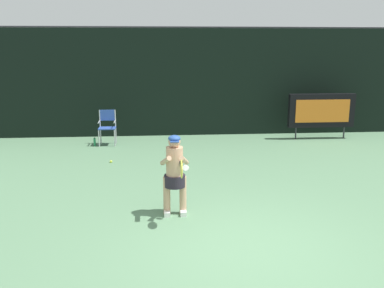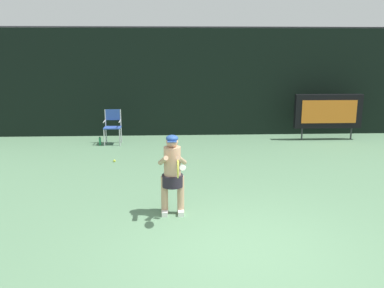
% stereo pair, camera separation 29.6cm
% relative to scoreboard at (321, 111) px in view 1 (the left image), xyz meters
% --- Properties ---
extents(ground, '(18.00, 22.00, 0.03)m').
position_rel_scoreboard_xyz_m(ground, '(-4.05, -7.71, -0.96)').
color(ground, '#59815E').
extents(backdrop_screen, '(18.00, 0.12, 3.66)m').
position_rel_scoreboard_xyz_m(backdrop_screen, '(-4.05, 0.98, 0.86)').
color(backdrop_screen, black).
rests_on(backdrop_screen, ground).
extents(scoreboard, '(2.20, 0.21, 1.50)m').
position_rel_scoreboard_xyz_m(scoreboard, '(0.00, 0.00, 0.00)').
color(scoreboard, black).
rests_on(scoreboard, ground).
extents(umpire_chair, '(0.52, 0.44, 1.08)m').
position_rel_scoreboard_xyz_m(umpire_chair, '(-6.96, -0.26, -0.33)').
color(umpire_chair, '#B7B7BC').
rests_on(umpire_chair, ground).
extents(water_bottle, '(0.07, 0.07, 0.27)m').
position_rel_scoreboard_xyz_m(water_bottle, '(-7.35, -0.44, -0.82)').
color(water_bottle, '#278650').
rests_on(water_bottle, ground).
extents(tennis_player, '(0.54, 0.62, 1.51)m').
position_rel_scoreboard_xyz_m(tennis_player, '(-5.08, -6.02, -0.12)').
color(tennis_player, white).
rests_on(tennis_player, ground).
extents(tennis_racket, '(0.03, 0.60, 0.31)m').
position_rel_scoreboard_xyz_m(tennis_racket, '(-4.99, -6.57, 0.10)').
color(tennis_racket, black).
extents(tennis_ball_spare, '(0.07, 0.07, 0.07)m').
position_rel_scoreboard_xyz_m(tennis_ball_spare, '(-6.65, -2.41, -0.91)').
color(tennis_ball_spare, '#CCDB3D').
rests_on(tennis_ball_spare, ground).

